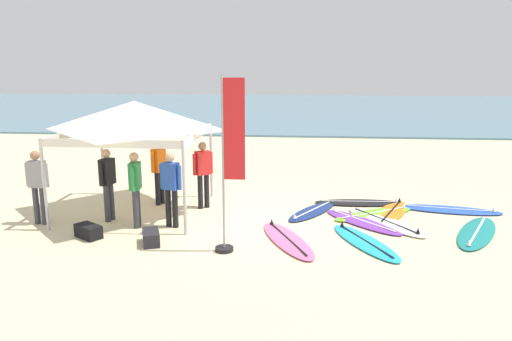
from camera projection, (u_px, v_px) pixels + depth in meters
ground_plane at (250, 220)px, 11.19m from camera, size 80.00×80.00×0.00m
sea at (287, 107)px, 41.91m from camera, size 80.00×36.00×0.10m
canopy_tent at (135, 116)px, 11.38m from camera, size 3.22×3.22×2.75m
surfboard_white at (385, 222)px, 10.98m from camera, size 1.90×2.42×0.19m
surfboard_black at (360, 203)px, 12.53m from camera, size 2.36×0.75×0.19m
surfboard_blue at (449, 210)px, 11.92m from camera, size 2.58×1.09×0.19m
surfboard_teal at (477, 233)px, 10.26m from camera, size 1.75×2.51×0.19m
surfboard_navy at (312, 211)px, 11.77m from camera, size 1.53×2.04×0.19m
surfboard_cyan at (365, 242)px, 9.71m from camera, size 1.52×2.32×0.19m
surfboard_lime at (374, 214)px, 11.58m from camera, size 2.31×1.77×0.19m
surfboard_purple at (362, 222)px, 10.98m from camera, size 1.91×2.08×0.19m
surfboard_pink at (287, 240)px, 9.84m from camera, size 1.51×2.40×0.19m
surfboard_orange at (391, 212)px, 11.69m from camera, size 1.46×2.32×0.19m
person_blue at (171, 184)px, 10.53m from camera, size 0.53×0.32×1.71m
person_grey at (38, 182)px, 10.73m from camera, size 0.55×0.24×1.71m
person_black at (108, 180)px, 10.97m from camera, size 0.29×0.54×1.71m
person_red at (203, 170)px, 11.97m from camera, size 0.46×0.39×1.71m
person_green at (135, 184)px, 10.54m from camera, size 0.26×0.55×1.71m
person_orange at (159, 167)px, 12.31m from camera, size 0.34×0.52×1.71m
banner_flag at (229, 173)px, 8.98m from camera, size 0.60×0.36×3.40m
gear_bag_near_tent at (151, 237)px, 9.67m from camera, size 0.51×0.67×0.28m
gear_bag_by_pole at (88, 231)px, 10.03m from camera, size 0.68×0.60×0.28m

